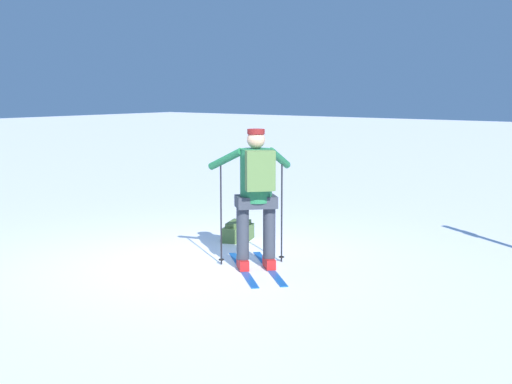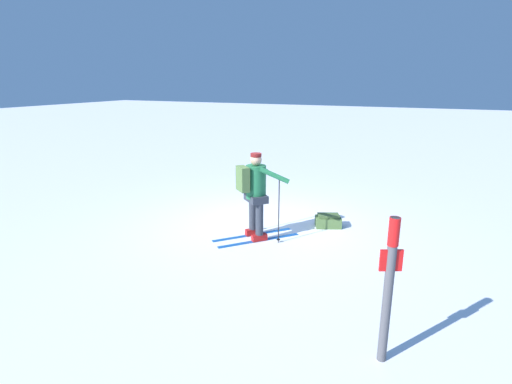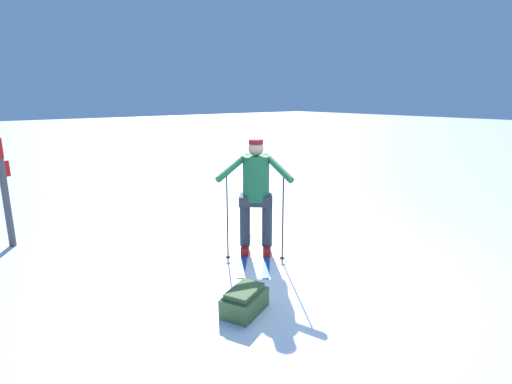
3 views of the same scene
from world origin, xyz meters
TOP-DOWN VIEW (x-y plane):
  - ground_plane at (0.00, 0.00)m, footprint 80.00×80.00m
  - skier at (-0.75, -0.17)m, footprint 1.54×1.43m
  - dropped_backpack at (0.46, -1.32)m, footprint 0.51×0.61m
  - trail_marker at (-3.38, -2.93)m, footprint 0.12×0.23m

SIDE VIEW (x-z plane):
  - ground_plane at x=0.00m, z-range 0.00..0.00m
  - dropped_backpack at x=0.46m, z-range -0.01..0.27m
  - trail_marker at x=-3.38m, z-range 0.15..1.83m
  - skier at x=-0.75m, z-range 0.15..1.84m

